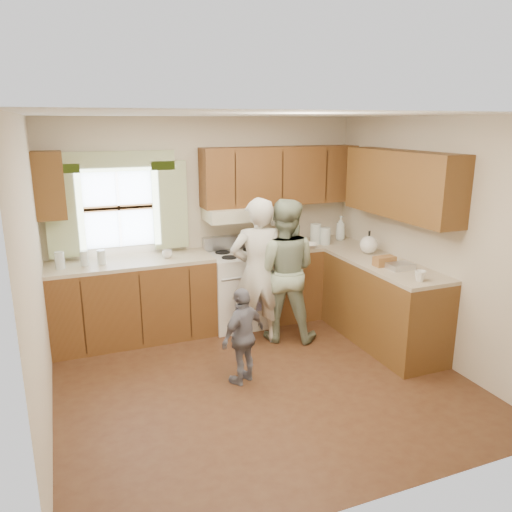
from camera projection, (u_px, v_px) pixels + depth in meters
name	position (u px, v px, depth m)	size (l,w,h in m)	color
room	(262.00, 257.00, 4.54)	(3.80, 3.80, 3.80)	#412314
kitchen_fixtures	(276.00, 263.00, 5.83)	(3.80, 2.25, 2.15)	#48260F
stove	(240.00, 288.00, 6.13)	(0.76, 0.67, 1.07)	silver
woman_left	(258.00, 272.00, 5.51)	(0.61, 0.40, 1.67)	beige
woman_right	(283.00, 271.00, 5.63)	(0.79, 0.62, 1.63)	#2A462E
child	(243.00, 336.00, 4.73)	(0.56, 0.23, 0.95)	slate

